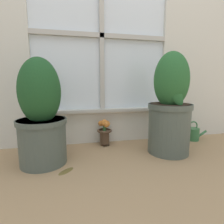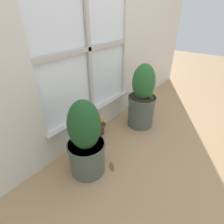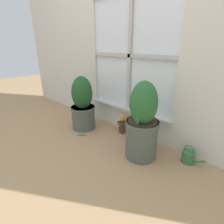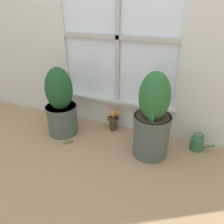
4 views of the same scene
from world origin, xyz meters
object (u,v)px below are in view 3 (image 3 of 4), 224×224
Objects in this scene: flower_vase at (123,123)px; potted_plant_right at (142,124)px; potted_plant_left at (83,105)px; watering_can at (188,156)px.

potted_plant_right is at bearing -29.63° from flower_vase.
potted_plant_right is 3.31× the size of flower_vase.
watering_can is (1.24, 0.21, -0.25)m from potted_plant_left.
flower_vase is 1.09× the size of watering_can.
potted_plant_left is at bearing -151.45° from flower_vase.
potted_plant_left is 3.29× the size of watering_can.
potted_plant_right reaches higher than watering_can.
potted_plant_right is at bearing -149.99° from watering_can.
flower_vase is at bearing 150.37° from potted_plant_right.
flower_vase is 0.81m from watering_can.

